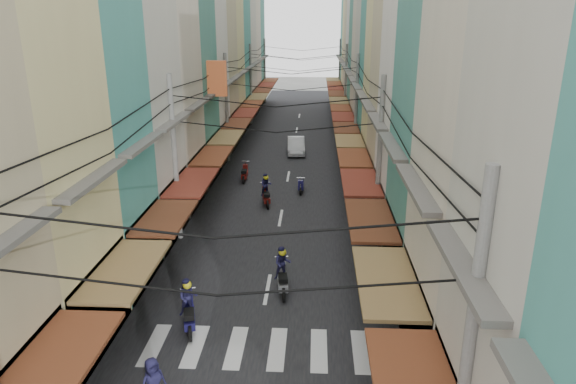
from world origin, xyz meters
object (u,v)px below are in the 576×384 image
(white_car, at_px, (296,153))
(traffic_sign, at_px, (411,280))
(bicycle, at_px, (430,248))
(market_umbrella, at_px, (507,348))

(white_car, xyz_separation_m, traffic_sign, (4.91, -25.49, 2.10))
(bicycle, distance_m, market_umbrella, 10.99)
(white_car, bearing_deg, bicycle, -71.77)
(white_car, bearing_deg, traffic_sign, -82.37)
(traffic_sign, bearing_deg, bicycle, 72.32)
(white_car, bearing_deg, market_umbrella, -79.92)
(white_car, relative_size, bicycle, 2.58)
(white_car, relative_size, traffic_sign, 1.60)
(white_car, distance_m, market_umbrella, 29.96)
(market_umbrella, bearing_deg, bicycle, 88.41)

